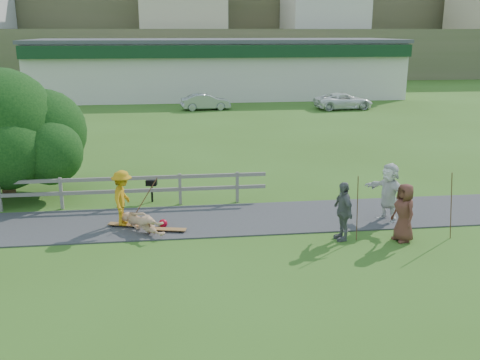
# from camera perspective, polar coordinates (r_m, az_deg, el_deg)

# --- Properties ---
(ground) EXTENTS (260.00, 260.00, 0.00)m
(ground) POSITION_cam_1_polar(r_m,az_deg,el_deg) (15.71, -6.14, -6.34)
(ground) COLOR #38601B
(ground) RESTS_ON ground
(path) EXTENTS (34.00, 3.00, 0.04)m
(path) POSITION_cam_1_polar(r_m,az_deg,el_deg) (17.11, -6.25, -4.40)
(path) COLOR #363638
(path) RESTS_ON ground
(fence) EXTENTS (15.05, 0.10, 1.10)m
(fence) POSITION_cam_1_polar(r_m,az_deg,el_deg) (19.13, -20.39, -0.93)
(fence) COLOR #646058
(fence) RESTS_ON ground
(strip_mall) EXTENTS (32.50, 10.75, 5.10)m
(strip_mall) POSITION_cam_1_polar(r_m,az_deg,el_deg) (49.79, -2.42, 11.89)
(strip_mall) COLOR silver
(strip_mall) RESTS_ON ground
(skater_rider) EXTENTS (0.80, 1.19, 1.71)m
(skater_rider) POSITION_cam_1_polar(r_m,az_deg,el_deg) (16.65, -12.40, -2.21)
(skater_rider) COLOR #C58A12
(skater_rider) RESTS_ON ground
(skater_fallen) EXTENTS (1.61, 1.47, 0.64)m
(skater_fallen) POSITION_cam_1_polar(r_m,az_deg,el_deg) (16.30, -10.36, -4.47)
(skater_fallen) COLOR tan
(skater_fallen) RESTS_ON ground
(spectator_b) EXTENTS (0.56, 1.07, 1.73)m
(spectator_b) POSITION_cam_1_polar(r_m,az_deg,el_deg) (15.63, 10.92, -3.27)
(spectator_b) COLOR slate
(spectator_b) RESTS_ON ground
(spectator_c) EXTENTS (0.72, 0.94, 1.71)m
(spectator_c) POSITION_cam_1_polar(r_m,az_deg,el_deg) (15.97, 17.10, -3.34)
(spectator_c) COLOR brown
(spectator_c) RESTS_ON ground
(spectator_d) EXTENTS (1.19, 1.85, 1.90)m
(spectator_d) POSITION_cam_1_polar(r_m,az_deg,el_deg) (17.43, 15.58, -1.29)
(spectator_d) COLOR silver
(spectator_d) RESTS_ON ground
(car_silver) EXTENTS (3.81, 1.68, 1.22)m
(car_silver) POSITION_cam_1_polar(r_m,az_deg,el_deg) (41.18, -3.70, 8.32)
(car_silver) COLOR #9D9EA4
(car_silver) RESTS_ON ground
(car_white) EXTENTS (4.63, 2.48, 1.24)m
(car_white) POSITION_cam_1_polar(r_m,az_deg,el_deg) (42.20, 10.99, 8.26)
(car_white) COLOR white
(car_white) RESTS_ON ground
(tree) EXTENTS (6.38, 6.38, 3.82)m
(tree) POSITION_cam_1_polar(r_m,az_deg,el_deg) (20.97, -23.92, 3.45)
(tree) COLOR black
(tree) RESTS_ON ground
(bbq) EXTENTS (0.41, 0.34, 0.81)m
(bbq) POSITION_cam_1_polar(r_m,az_deg,el_deg) (19.10, -9.38, -1.15)
(bbq) COLOR black
(bbq) RESTS_ON ground
(longboard_rider) EXTENTS (1.01, 0.52, 0.11)m
(longboard_rider) POSITION_cam_1_polar(r_m,az_deg,el_deg) (16.91, -12.24, -4.80)
(longboard_rider) COLOR olive
(longboard_rider) RESTS_ON ground
(longboard_fallen) EXTENTS (1.02, 0.45, 0.11)m
(longboard_fallen) POSITION_cam_1_polar(r_m,az_deg,el_deg) (16.27, -7.51, -5.39)
(longboard_fallen) COLOR olive
(longboard_fallen) RESTS_ON ground
(helmet) EXTENTS (0.26, 0.26, 0.26)m
(helmet) POSITION_cam_1_polar(r_m,az_deg,el_deg) (16.67, -8.20, -4.61)
(helmet) COLOR #AF041C
(helmet) RESTS_ON ground
(pole_rider) EXTENTS (0.03, 0.03, 1.71)m
(pole_rider) POSITION_cam_1_polar(r_m,az_deg,el_deg) (16.98, -10.27, -1.74)
(pole_rider) COLOR brown
(pole_rider) RESTS_ON ground
(pole_spec_left) EXTENTS (0.03, 0.03, 1.93)m
(pole_spec_left) POSITION_cam_1_polar(r_m,az_deg,el_deg) (15.62, 12.40, -3.00)
(pole_spec_left) COLOR brown
(pole_spec_left) RESTS_ON ground
(pole_spec_right) EXTENTS (0.03, 0.03, 2.00)m
(pole_spec_right) POSITION_cam_1_polar(r_m,az_deg,el_deg) (16.53, 21.60, -2.58)
(pole_spec_right) COLOR brown
(pole_spec_right) RESTS_ON ground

